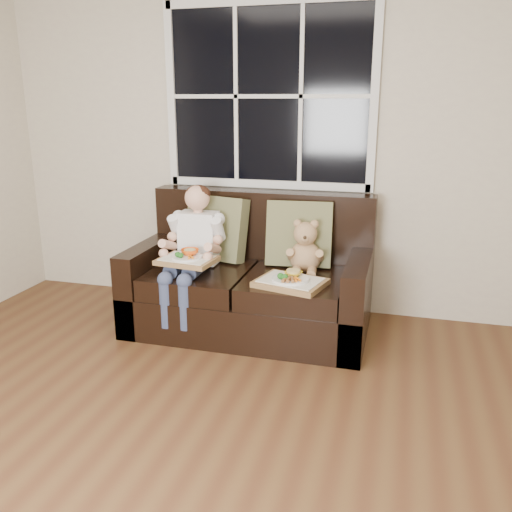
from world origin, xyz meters
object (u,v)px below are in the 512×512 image
(loveseat, at_px, (252,286))
(tray_left, at_px, (187,259))
(tray_right, at_px, (291,281))
(teddy_bear, at_px, (305,250))
(child, at_px, (194,241))

(loveseat, distance_m, tray_left, 0.55)
(loveseat, bearing_deg, tray_right, -41.60)
(tray_right, bearing_deg, loveseat, 152.44)
(teddy_bear, xyz_separation_m, tray_right, (-0.03, -0.33, -0.13))
(teddy_bear, bearing_deg, tray_left, -164.73)
(loveseat, height_order, teddy_bear, loveseat)
(tray_left, bearing_deg, loveseat, 45.10)
(loveseat, distance_m, tray_right, 0.50)
(teddy_bear, relative_size, tray_right, 0.79)
(child, height_order, teddy_bear, child)
(loveseat, relative_size, tray_left, 4.16)
(loveseat, bearing_deg, tray_left, -141.25)
(tray_right, bearing_deg, teddy_bear, 98.28)
(loveseat, bearing_deg, child, -163.05)
(child, bearing_deg, tray_left, -82.97)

